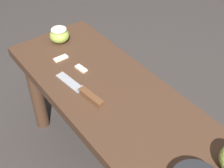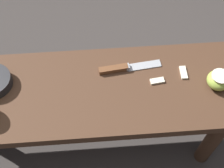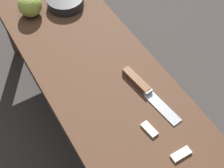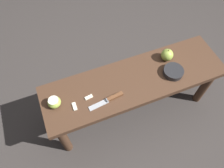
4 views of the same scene
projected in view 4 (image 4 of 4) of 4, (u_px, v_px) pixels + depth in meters
name	position (u px, v px, depth m)	size (l,w,h in m)	color
ground_plane	(130.00, 109.00, 1.85)	(8.00, 8.00, 0.00)	#383330
wooden_bench	(134.00, 85.00, 1.53)	(1.27, 0.37, 0.46)	#472D1E
knife	(111.00, 99.00, 1.38)	(0.24, 0.05, 0.02)	#9EA0A5
apple_whole	(167.00, 55.00, 1.52)	(0.09, 0.09, 0.10)	#9EB747
apple_cut	(54.00, 102.00, 1.34)	(0.08, 0.08, 0.06)	#9EB747
apple_slice_near_knife	(89.00, 97.00, 1.39)	(0.05, 0.03, 0.01)	silver
apple_slice_center	(75.00, 106.00, 1.35)	(0.02, 0.06, 0.01)	silver
bowl	(173.00, 72.00, 1.47)	(0.14, 0.14, 0.04)	#232326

